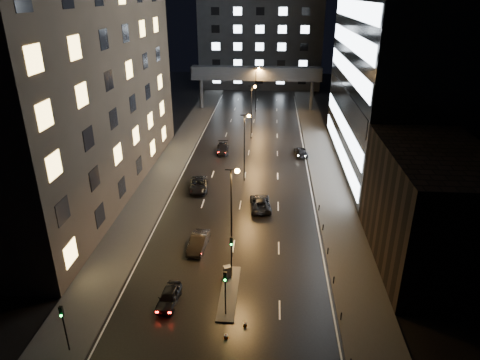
{
  "coord_description": "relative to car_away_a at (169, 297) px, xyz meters",
  "views": [
    {
      "loc": [
        3.74,
        -30.15,
        25.9
      ],
      "look_at": [
        0.04,
        19.13,
        4.0
      ],
      "focal_mm": 32.0,
      "sensor_mm": 36.0,
      "label": 1
    }
  ],
  "objects": [
    {
      "name": "sidewalk_right",
      "position": [
        17.47,
        34.81,
        -0.62
      ],
      "size": [
        5.0,
        110.0,
        0.15
      ],
      "primitive_type": "cube",
      "color": "#383533",
      "rests_on": "ground"
    },
    {
      "name": "skybridge",
      "position": [
        4.97,
        69.81,
        7.65
      ],
      "size": [
        30.0,
        3.0,
        10.0
      ],
      "color": "#333335",
      "rests_on": "ground"
    },
    {
      "name": "car_away_c",
      "position": [
        -1.27,
        24.12,
        0.06
      ],
      "size": [
        3.1,
        5.64,
        1.5
      ],
      "primitive_type": "imported",
      "rotation": [
        0.0,
        0.0,
        0.12
      ],
      "color": "black",
      "rests_on": "ground"
    },
    {
      "name": "median_island",
      "position": [
        5.27,
        1.81,
        -0.62
      ],
      "size": [
        1.6,
        8.0,
        0.15
      ],
      "primitive_type": "cube",
      "color": "#383533",
      "rests_on": "ground"
    },
    {
      "name": "utility_cabinet",
      "position": [
        4.87,
        4.06,
        0.06
      ],
      "size": [
        0.89,
        0.81,
        1.21
      ],
      "primitive_type": "cube",
      "rotation": [
        0.0,
        0.0,
        0.43
      ],
      "color": "#535356",
      "rests_on": "median_island"
    },
    {
      "name": "car_away_a",
      "position": [
        0.0,
        0.0,
        0.0
      ],
      "size": [
        1.9,
        4.16,
        1.38
      ],
      "primitive_type": "imported",
      "rotation": [
        0.0,
        0.0,
        -0.07
      ],
      "color": "black",
      "rests_on": "ground"
    },
    {
      "name": "streetlight_mid_a",
      "position": [
        5.14,
        27.81,
        5.81
      ],
      "size": [
        1.45,
        0.5,
        10.15
      ],
      "color": "black",
      "rests_on": "ground"
    },
    {
      "name": "traffic_signal_near",
      "position": [
        5.27,
        4.3,
        2.4
      ],
      "size": [
        0.28,
        0.34,
        4.4
      ],
      "color": "black",
      "rests_on": "median_island"
    },
    {
      "name": "sidewalk_left",
      "position": [
        -7.53,
        34.81,
        -0.62
      ],
      "size": [
        5.0,
        110.0,
        0.15
      ],
      "primitive_type": "cube",
      "color": "#383533",
      "rests_on": "ground"
    },
    {
      "name": "building_right_glass",
      "position": [
        29.97,
        35.81,
        21.81
      ],
      "size": [
        20.0,
        36.0,
        45.0
      ],
      "primitive_type": "cube",
      "color": "black",
      "rests_on": "ground"
    },
    {
      "name": "streetlight_near",
      "position": [
        5.14,
        7.81,
        5.81
      ],
      "size": [
        1.45,
        0.5,
        10.15
      ],
      "color": "black",
      "rests_on": "ground"
    },
    {
      "name": "building_far",
      "position": [
        4.97,
        97.81,
        11.81
      ],
      "size": [
        34.0,
        14.0,
        25.0
      ],
      "primitive_type": "cube",
      "color": "#333335",
      "rests_on": "ground"
    },
    {
      "name": "traffic_signal_corner",
      "position": [
        -6.53,
        -6.2,
        2.25
      ],
      "size": [
        0.28,
        0.34,
        4.4
      ],
      "color": "black",
      "rests_on": "ground"
    },
    {
      "name": "streetlight_far",
      "position": [
        5.14,
        67.81,
        5.81
      ],
      "size": [
        1.45,
        0.5,
        10.15
      ],
      "color": "black",
      "rests_on": "ground"
    },
    {
      "name": "traffic_signal_far",
      "position": [
        5.27,
        -1.2,
        2.4
      ],
      "size": [
        0.28,
        0.34,
        4.4
      ],
      "color": "black",
      "rests_on": "median_island"
    },
    {
      "name": "cone_b",
      "position": [
        7.03,
        -2.42,
        -0.43
      ],
      "size": [
        0.45,
        0.45,
        0.52
      ],
      "primitive_type": "cone",
      "rotation": [
        0.0,
        0.0,
        -0.28
      ],
      "color": "orange",
      "rests_on": "ground"
    },
    {
      "name": "streetlight_mid_b",
      "position": [
        5.14,
        47.81,
        5.81
      ],
      "size": [
        1.45,
        0.5,
        10.15
      ],
      "color": "black",
      "rests_on": "ground"
    },
    {
      "name": "car_away_b",
      "position": [
        1.2,
        9.08,
        0.09
      ],
      "size": [
        2.01,
        4.85,
        1.56
      ],
      "primitive_type": "imported",
      "rotation": [
        0.0,
        0.0,
        -0.08
      ],
      "color": "black",
      "rests_on": "ground"
    },
    {
      "name": "building_left",
      "position": [
        -17.53,
        23.81,
        19.31
      ],
      "size": [
        15.0,
        48.0,
        40.0
      ],
      "primitive_type": "cube",
      "color": "#2D2319",
      "rests_on": "ground"
    },
    {
      "name": "car_toward_b",
      "position": [
        13.97,
        39.18,
        -0.02
      ],
      "size": [
        2.37,
        4.78,
        1.34
      ],
      "primitive_type": "imported",
      "rotation": [
        0.0,
        0.0,
        3.25
      ],
      "color": "black",
      "rests_on": "ground"
    },
    {
      "name": "car_toward_a",
      "position": [
        7.64,
        19.14,
        0.06
      ],
      "size": [
        3.06,
        5.67,
        1.51
      ],
      "primitive_type": "imported",
      "rotation": [
        0.0,
        0.0,
        3.25
      ],
      "color": "black",
      "rests_on": "ground"
    },
    {
      "name": "car_away_d",
      "position": [
        0.47,
        39.65,
        0.04
      ],
      "size": [
        2.5,
        5.21,
        1.46
      ],
      "primitive_type": "imported",
      "rotation": [
        0.0,
        0.0,
        0.09
      ],
      "color": "black",
      "rests_on": "ground"
    },
    {
      "name": "ground",
      "position": [
        4.97,
        39.81,
        -0.69
      ],
      "size": [
        160.0,
        160.0,
        0.0
      ],
      "primitive_type": "plane",
      "color": "black",
      "rests_on": "ground"
    },
    {
      "name": "bollard_row",
      "position": [
        15.17,
        6.31,
        -0.24
      ],
      "size": [
        0.12,
        25.12,
        0.9
      ],
      "color": "black",
      "rests_on": "ground"
    },
    {
      "name": "cone_a",
      "position": [
        5.58,
        -3.87,
        -0.47
      ],
      "size": [
        0.49,
        0.49,
        0.44
      ],
      "primitive_type": "cone",
      "rotation": [
        0.0,
        0.0,
        -0.21
      ],
      "color": "#DD5F0B",
      "rests_on": "ground"
    },
    {
      "name": "building_right_low",
      "position": [
        24.97,
        8.81,
        5.31
      ],
      "size": [
        10.0,
        18.0,
        12.0
      ],
      "primitive_type": "cube",
      "color": "black",
      "rests_on": "ground"
    }
  ]
}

